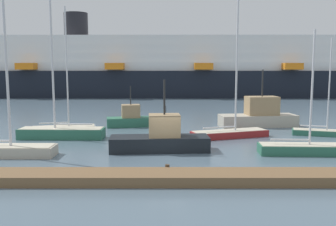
{
  "coord_description": "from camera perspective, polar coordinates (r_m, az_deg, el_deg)",
  "views": [
    {
      "loc": [
        0.04,
        -24.07,
        5.94
      ],
      "look_at": [
        0.0,
        8.8,
        1.76
      ],
      "focal_mm": 39.72,
      "sensor_mm": 36.0,
      "label": 1
    }
  ],
  "objects": [
    {
      "name": "fishing_boat_1",
      "position": [
        36.84,
        -5.36,
        -0.9
      ],
      "size": [
        5.45,
        2.7,
        3.98
      ],
      "rotation": [
        0.0,
        0.0,
        3.32
      ],
      "color": "#2D6B51",
      "rests_on": "ground_plane"
    },
    {
      "name": "sailboat_4",
      "position": [
        26.91,
        -23.95,
        -4.87
      ],
      "size": [
        6.87,
        1.71,
        12.15
      ],
      "rotation": [
        0.0,
        0.0,
        0.0
      ],
      "color": "#BCB29E",
      "rests_on": "ground_plane"
    },
    {
      "name": "fishing_boat_2",
      "position": [
        26.1,
        -1.05,
        -3.97
      ],
      "size": [
        7.02,
        2.51,
        5.0
      ],
      "rotation": [
        0.0,
        0.0,
        0.06
      ],
      "color": "black",
      "rests_on": "ground_plane"
    },
    {
      "name": "channel_buoy_0",
      "position": [
        41.13,
        13.56,
        -0.73
      ],
      "size": [
        0.74,
        0.74,
        1.77
      ],
      "color": "red",
      "rests_on": "ground_plane"
    },
    {
      "name": "ground_plane",
      "position": [
        24.79,
        -0.02,
        -6.61
      ],
      "size": [
        600.0,
        600.0,
        0.0
      ],
      "primitive_type": "plane",
      "color": "slate"
    },
    {
      "name": "sailboat_5",
      "position": [
        31.52,
        9.53,
        -2.67
      ],
      "size": [
        6.73,
        3.67,
        12.47
      ],
      "rotation": [
        0.0,
        0.0,
        0.32
      ],
      "color": "maroon",
      "rests_on": "ground_plane"
    },
    {
      "name": "channel_buoy_2",
      "position": [
        41.64,
        -0.28,
        -0.57
      ],
      "size": [
        0.51,
        0.51,
        1.5
      ],
      "color": "red",
      "rests_on": "ground_plane"
    },
    {
      "name": "cruise_ship",
      "position": [
        74.39,
        -1.27,
        6.68
      ],
      "size": [
        91.77,
        14.78,
        16.23
      ],
      "rotation": [
        0.0,
        0.0,
        -0.01
      ],
      "color": "black",
      "rests_on": "ground_plane"
    },
    {
      "name": "dock_pier",
      "position": [
        19.33,
        -0.05,
        -9.82
      ],
      "size": [
        27.15,
        2.18,
        0.64
      ],
      "color": "brown",
      "rests_on": "ground_plane"
    },
    {
      "name": "sailboat_2",
      "position": [
        34.51,
        22.63,
        -2.59
      ],
      "size": [
        5.01,
        2.64,
        8.22
      ],
      "rotation": [
        0.0,
        0.0,
        -0.29
      ],
      "color": "#2D6B51",
      "rests_on": "ground_plane"
    },
    {
      "name": "sailboat_1",
      "position": [
        26.78,
        19.98,
        -5.04
      ],
      "size": [
        5.85,
        1.83,
        8.31
      ],
      "rotation": [
        0.0,
        0.0,
        -0.04
      ],
      "color": "#2D6B51",
      "rests_on": "ground_plane"
    },
    {
      "name": "fishing_boat_0",
      "position": [
        37.74,
        13.85,
        -0.39
      ],
      "size": [
        7.73,
        3.23,
        5.58
      ],
      "rotation": [
        0.0,
        0.0,
        0.11
      ],
      "color": "#BCB29E",
      "rests_on": "ground_plane"
    },
    {
      "name": "sailboat_0",
      "position": [
        31.84,
        -15.95,
        -2.66
      ],
      "size": [
        6.98,
        1.92,
        12.22
      ],
      "rotation": [
        0.0,
        0.0,
        3.12
      ],
      "color": "#2D6B51",
      "rests_on": "ground_plane"
    },
    {
      "name": "sailboat_3",
      "position": [
        34.77,
        -15.64,
        -2.03
      ],
      "size": [
        5.86,
        2.89,
        11.08
      ],
      "rotation": [
        0.0,
        0.0,
        0.25
      ],
      "color": "gray",
      "rests_on": "ground_plane"
    }
  ]
}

